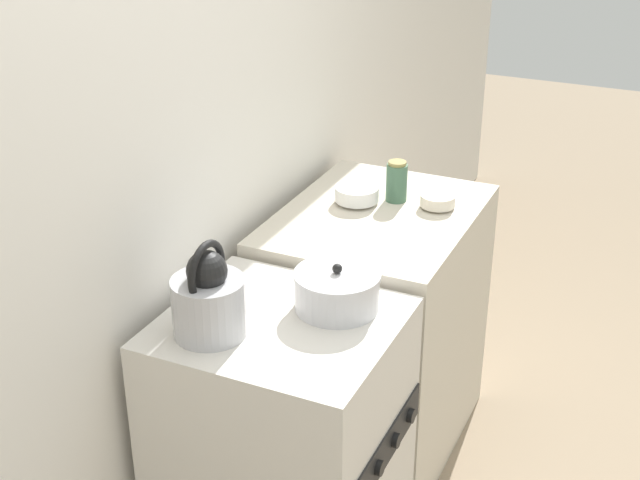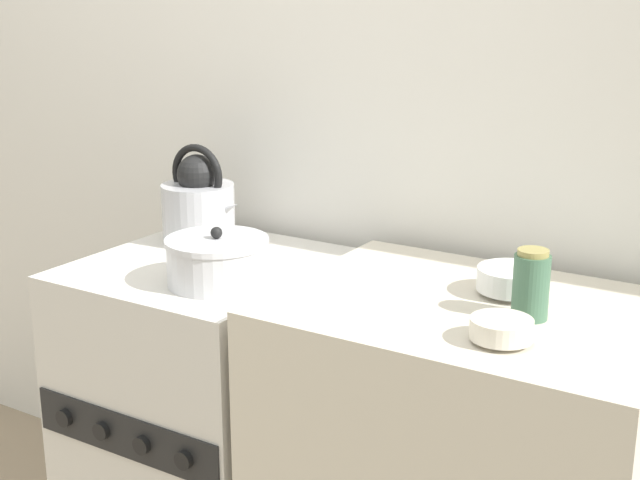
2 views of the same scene
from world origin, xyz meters
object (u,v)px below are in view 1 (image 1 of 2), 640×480
object	(u,v)px
kettle	(209,299)
storage_jar	(397,181)
enamel_bowl	(357,194)
stove	(283,453)
cooking_pot	(337,291)
small_ceramic_bowl	(438,201)

from	to	relation	value
kettle	storage_jar	xyz separation A→B (m)	(0.98, -0.16, -0.00)
kettle	enamel_bowl	bearing A→B (deg)	-2.79
stove	cooking_pot	bearing A→B (deg)	-40.65
kettle	storage_jar	world-z (taller)	kettle
storage_jar	small_ceramic_bowl	bearing A→B (deg)	-90.81
enamel_bowl	storage_jar	size ratio (longest dim) A/B	1.05
small_ceramic_bowl	storage_jar	bearing A→B (deg)	89.19
enamel_bowl	storage_jar	distance (m)	0.15
cooking_pot	small_ceramic_bowl	world-z (taller)	cooking_pot
stove	small_ceramic_bowl	distance (m)	1.01
small_ceramic_bowl	kettle	bearing A→B (deg)	162.40
kettle	cooking_pot	size ratio (longest dim) A/B	1.11
kettle	small_ceramic_bowl	distance (m)	1.03
stove	small_ceramic_bowl	bearing A→B (deg)	-11.38
enamel_bowl	storage_jar	xyz separation A→B (m)	(0.08, -0.12, 0.04)
kettle	small_ceramic_bowl	world-z (taller)	kettle
kettle	small_ceramic_bowl	xyz separation A→B (m)	(0.98, -0.31, -0.05)
stove	cooking_pot	xyz separation A→B (m)	(0.13, -0.11, 0.51)
stove	enamel_bowl	bearing A→B (deg)	7.05
kettle	cooking_pot	distance (m)	0.37
enamel_bowl	storage_jar	world-z (taller)	storage_jar
stove	cooking_pot	size ratio (longest dim) A/B	3.71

